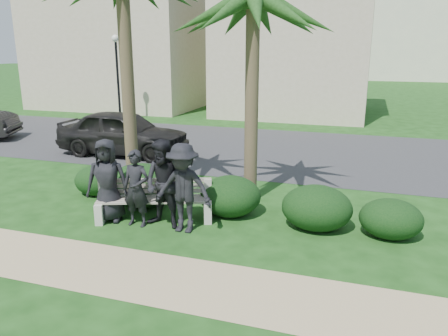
{
  "coord_description": "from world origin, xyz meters",
  "views": [
    {
      "loc": [
        3.05,
        -7.61,
        3.67
      ],
      "look_at": [
        0.23,
        1.0,
        1.16
      ],
      "focal_mm": 35.0,
      "sensor_mm": 36.0,
      "label": 1
    }
  ],
  "objects_px": {
    "man_a": "(107,181)",
    "street_lamp": "(117,63)",
    "man_d": "(183,188)",
    "palm_right": "(253,1)",
    "car_a": "(123,133)",
    "park_bench": "(155,203)",
    "man_c": "(165,184)",
    "man_b": "(136,188)"
  },
  "relations": [
    {
      "from": "car_a",
      "to": "man_d",
      "type": "bearing_deg",
      "value": -140.77
    },
    {
      "from": "street_lamp",
      "to": "man_d",
      "type": "distance_m",
      "value": 14.86
    },
    {
      "from": "palm_right",
      "to": "car_a",
      "type": "distance_m",
      "value": 7.45
    },
    {
      "from": "man_c",
      "to": "palm_right",
      "type": "distance_m",
      "value": 4.52
    },
    {
      "from": "man_a",
      "to": "man_d",
      "type": "height_order",
      "value": "man_d"
    },
    {
      "from": "man_d",
      "to": "palm_right",
      "type": "xyz_separation_m",
      "value": [
        0.8,
        2.3,
        3.74
      ]
    },
    {
      "from": "park_bench",
      "to": "palm_right",
      "type": "height_order",
      "value": "palm_right"
    },
    {
      "from": "man_b",
      "to": "man_c",
      "type": "bearing_deg",
      "value": 9.81
    },
    {
      "from": "street_lamp",
      "to": "man_b",
      "type": "relative_size",
      "value": 2.61
    },
    {
      "from": "park_bench",
      "to": "man_c",
      "type": "bearing_deg",
      "value": -55.73
    },
    {
      "from": "street_lamp",
      "to": "palm_right",
      "type": "distance_m",
      "value": 13.59
    },
    {
      "from": "street_lamp",
      "to": "man_d",
      "type": "height_order",
      "value": "street_lamp"
    },
    {
      "from": "park_bench",
      "to": "man_b",
      "type": "relative_size",
      "value": 1.63
    },
    {
      "from": "park_bench",
      "to": "man_d",
      "type": "height_order",
      "value": "man_d"
    },
    {
      "from": "street_lamp",
      "to": "man_d",
      "type": "xyz_separation_m",
      "value": [
        8.66,
        -11.9,
        -2.02
      ]
    },
    {
      "from": "street_lamp",
      "to": "park_bench",
      "type": "height_order",
      "value": "street_lamp"
    },
    {
      "from": "man_a",
      "to": "man_d",
      "type": "xyz_separation_m",
      "value": [
        1.79,
        -0.04,
        0.02
      ]
    },
    {
      "from": "street_lamp",
      "to": "man_a",
      "type": "height_order",
      "value": "street_lamp"
    },
    {
      "from": "man_d",
      "to": "car_a",
      "type": "xyz_separation_m",
      "value": [
        -4.68,
        5.53,
        -0.14
      ]
    },
    {
      "from": "man_d",
      "to": "palm_right",
      "type": "bearing_deg",
      "value": 69.99
    },
    {
      "from": "street_lamp",
      "to": "park_bench",
      "type": "bearing_deg",
      "value": -55.84
    },
    {
      "from": "park_bench",
      "to": "man_b",
      "type": "bearing_deg",
      "value": -141.7
    },
    {
      "from": "man_c",
      "to": "palm_right",
      "type": "bearing_deg",
      "value": 69.03
    },
    {
      "from": "park_bench",
      "to": "man_c",
      "type": "xyz_separation_m",
      "value": [
        0.37,
        -0.27,
        0.54
      ]
    },
    {
      "from": "street_lamp",
      "to": "man_b",
      "type": "distance_m",
      "value": 14.29
    },
    {
      "from": "street_lamp",
      "to": "man_c",
      "type": "bearing_deg",
      "value": -55.22
    },
    {
      "from": "park_bench",
      "to": "man_a",
      "type": "relative_size",
      "value": 1.47
    },
    {
      "from": "park_bench",
      "to": "man_c",
      "type": "height_order",
      "value": "man_c"
    },
    {
      "from": "street_lamp",
      "to": "man_a",
      "type": "distance_m",
      "value": 13.86
    },
    {
      "from": "man_c",
      "to": "street_lamp",
      "type": "bearing_deg",
      "value": 133.42
    },
    {
      "from": "street_lamp",
      "to": "car_a",
      "type": "height_order",
      "value": "street_lamp"
    },
    {
      "from": "street_lamp",
      "to": "man_b",
      "type": "height_order",
      "value": "street_lamp"
    },
    {
      "from": "street_lamp",
      "to": "park_bench",
      "type": "distance_m",
      "value": 14.18
    },
    {
      "from": "park_bench",
      "to": "man_d",
      "type": "distance_m",
      "value": 1.05
    },
    {
      "from": "car_a",
      "to": "palm_right",
      "type": "bearing_deg",
      "value": -121.5
    },
    {
      "from": "man_d",
      "to": "man_c",
      "type": "bearing_deg",
      "value": 167.61
    },
    {
      "from": "man_b",
      "to": "man_c",
      "type": "distance_m",
      "value": 0.63
    },
    {
      "from": "street_lamp",
      "to": "park_bench",
      "type": "relative_size",
      "value": 1.61
    },
    {
      "from": "man_a",
      "to": "man_c",
      "type": "bearing_deg",
      "value": -16.6
    },
    {
      "from": "man_a",
      "to": "street_lamp",
      "type": "bearing_deg",
      "value": 101.07
    },
    {
      "from": "man_b",
      "to": "palm_right",
      "type": "bearing_deg",
      "value": 50.84
    },
    {
      "from": "car_a",
      "to": "man_a",
      "type": "bearing_deg",
      "value": -153.23
    }
  ]
}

